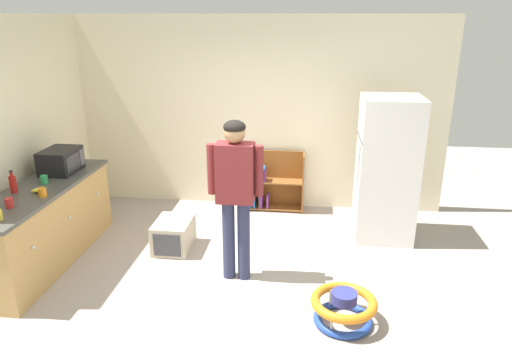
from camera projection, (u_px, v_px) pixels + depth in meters
The scene contains 15 objects.
ground_plane at pixel (234, 287), 4.83m from camera, with size 12.00×12.00×0.00m, color #A69992.
back_wall at pixel (260, 114), 6.58m from camera, with size 5.20×0.06×2.70m, color beige.
left_side_wall at pixel (22, 135), 5.45m from camera, with size 0.06×2.99×2.70m, color beige.
kitchen_counter at pixel (44, 225), 5.21m from camera, with size 0.65×2.15×0.90m.
refrigerator at pixel (387, 169), 5.70m from camera, with size 0.73×0.68×1.78m.
bookshelf at pixel (272, 184), 6.71m from camera, with size 0.80×0.28×0.85m.
standing_person at pixel (235, 186), 4.69m from camera, with size 0.57×0.22×1.72m.
baby_walker at pixel (343, 308), 4.23m from camera, with size 0.60×0.60×0.32m.
pet_carrier at pixel (174, 235), 5.59m from camera, with size 0.42×0.55×0.36m.
microwave at pixel (61, 161), 5.53m from camera, with size 0.37×0.48×0.28m.
banana_bunch at pixel (39, 190), 4.93m from camera, with size 0.15×0.16×0.04m.
ketchup_bottle at pixel (13, 184), 4.89m from camera, with size 0.07×0.07×0.25m.
green_cup at pixel (44, 180), 5.17m from camera, with size 0.08×0.08×0.10m, color green.
red_cup at pixel (9, 203), 4.53m from camera, with size 0.08×0.08×0.10m, color red.
orange_cup at pixel (43, 193), 4.79m from camera, with size 0.08×0.08×0.10m, color orange.
Camera 1 is at (0.73, -4.13, 2.67)m, focal length 32.65 mm.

